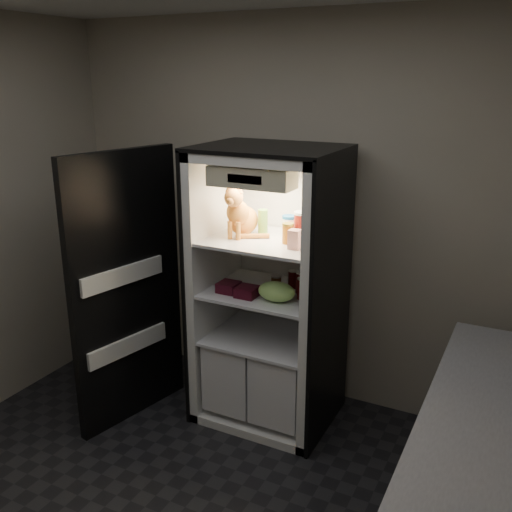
% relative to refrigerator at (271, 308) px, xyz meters
% --- Properties ---
extents(room_shell, '(3.60, 3.60, 3.60)m').
position_rel_refrigerator_xyz_m(room_shell, '(0.00, -1.38, 0.83)').
color(room_shell, white).
rests_on(room_shell, floor).
extents(refrigerator, '(0.90, 0.72, 1.88)m').
position_rel_refrigerator_xyz_m(refrigerator, '(0.00, 0.00, 0.00)').
color(refrigerator, white).
rests_on(refrigerator, floor).
extents(fridge_door, '(0.24, 0.86, 1.85)m').
position_rel_refrigerator_xyz_m(fridge_door, '(-0.85, -0.45, 0.12)').
color(fridge_door, black).
rests_on(fridge_door, floor).
extents(tabby_cat, '(0.31, 0.34, 0.36)m').
position_rel_refrigerator_xyz_m(tabby_cat, '(-0.19, -0.07, 0.63)').
color(tabby_cat, orange).
rests_on(tabby_cat, refrigerator).
extents(parmesan_shaker, '(0.07, 0.07, 0.17)m').
position_rel_refrigerator_xyz_m(parmesan_shaker, '(-0.07, 0.02, 0.58)').
color(parmesan_shaker, '#258B35').
rests_on(parmesan_shaker, refrigerator).
extents(mayo_tub, '(0.09, 0.09, 0.13)m').
position_rel_refrigerator_xyz_m(mayo_tub, '(0.09, 0.09, 0.56)').
color(mayo_tub, white).
rests_on(mayo_tub, refrigerator).
extents(salsa_jar, '(0.07, 0.07, 0.13)m').
position_rel_refrigerator_xyz_m(salsa_jar, '(0.16, -0.09, 0.56)').
color(salsa_jar, maroon).
rests_on(salsa_jar, refrigerator).
extents(pepper_jar, '(0.11, 0.11, 0.19)m').
position_rel_refrigerator_xyz_m(pepper_jar, '(0.23, -0.01, 0.59)').
color(pepper_jar, maroon).
rests_on(pepper_jar, refrigerator).
extents(cream_carton, '(0.07, 0.07, 0.12)m').
position_rel_refrigerator_xyz_m(cream_carton, '(0.24, -0.18, 0.56)').
color(cream_carton, silver).
rests_on(cream_carton, refrigerator).
extents(soda_can_a, '(0.06, 0.06, 0.12)m').
position_rel_refrigerator_xyz_m(soda_can_a, '(0.14, 0.06, 0.21)').
color(soda_can_a, black).
rests_on(soda_can_a, refrigerator).
extents(soda_can_b, '(0.08, 0.08, 0.14)m').
position_rel_refrigerator_xyz_m(soda_can_b, '(0.22, -0.00, 0.22)').
color(soda_can_b, black).
rests_on(soda_can_b, refrigerator).
extents(soda_can_c, '(0.07, 0.07, 0.14)m').
position_rel_refrigerator_xyz_m(soda_can_c, '(0.27, -0.10, 0.22)').
color(soda_can_c, black).
rests_on(soda_can_c, refrigerator).
extents(condiment_jar, '(0.07, 0.07, 0.09)m').
position_rel_refrigerator_xyz_m(condiment_jar, '(0.04, -0.01, 0.19)').
color(condiment_jar, brown).
rests_on(condiment_jar, refrigerator).
extents(grape_bag, '(0.24, 0.18, 0.12)m').
position_rel_refrigerator_xyz_m(grape_bag, '(0.13, -0.20, 0.21)').
color(grape_bag, '#8FCE60').
rests_on(grape_bag, refrigerator).
extents(berry_box_left, '(0.13, 0.13, 0.06)m').
position_rel_refrigerator_xyz_m(berry_box_left, '(-0.21, -0.20, 0.18)').
color(berry_box_left, '#480C1D').
rests_on(berry_box_left, refrigerator).
extents(berry_box_right, '(0.13, 0.13, 0.07)m').
position_rel_refrigerator_xyz_m(berry_box_right, '(-0.06, -0.22, 0.18)').
color(berry_box_right, '#480C1D').
rests_on(berry_box_right, refrigerator).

